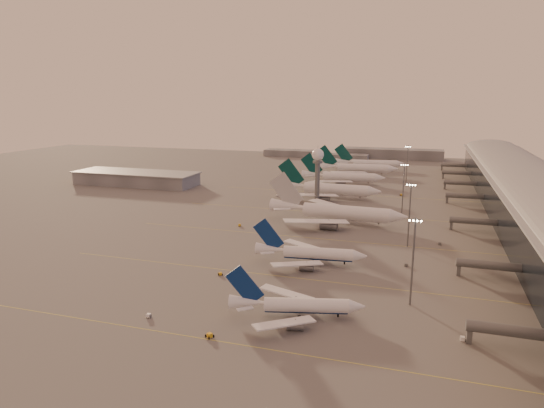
% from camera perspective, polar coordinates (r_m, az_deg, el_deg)
% --- Properties ---
extents(ground, '(700.00, 700.00, 0.00)m').
position_cam_1_polar(ground, '(154.47, -6.38, -9.00)').
color(ground, '#5C5A5A').
rests_on(ground, ground).
extents(taxiway_markings, '(180.00, 185.25, 0.02)m').
position_cam_1_polar(taxiway_markings, '(197.43, 8.37, -4.22)').
color(taxiway_markings, gold).
rests_on(taxiway_markings, ground).
extents(terminal, '(57.00, 362.00, 23.04)m').
position_cam_1_polar(terminal, '(250.02, 28.50, 0.41)').
color(terminal, black).
rests_on(terminal, ground).
extents(hangar, '(82.00, 27.00, 8.50)m').
position_cam_1_polar(hangar, '(329.10, -15.67, 2.96)').
color(hangar, slate).
rests_on(hangar, ground).
extents(radar_tower, '(6.40, 6.40, 31.10)m').
position_cam_1_polar(radar_tower, '(259.15, 5.39, 4.61)').
color(radar_tower, slate).
rests_on(radar_tower, ground).
extents(mast_a, '(3.60, 0.56, 25.00)m').
position_cam_1_polar(mast_a, '(137.68, 16.25, -6.08)').
color(mast_a, slate).
rests_on(mast_a, ground).
extents(mast_b, '(3.60, 0.56, 25.00)m').
position_cam_1_polar(mast_b, '(190.77, 15.87, -0.90)').
color(mast_b, slate).
rests_on(mast_b, ground).
extents(mast_c, '(3.60, 0.56, 25.00)m').
position_cam_1_polar(mast_c, '(244.80, 15.19, 2.05)').
color(mast_c, slate).
rests_on(mast_c, ground).
extents(mast_d, '(3.60, 0.56, 25.00)m').
position_cam_1_polar(mast_d, '(333.80, 15.61, 4.73)').
color(mast_d, slate).
rests_on(mast_d, ground).
extents(distant_horizon, '(165.00, 37.50, 9.00)m').
position_cam_1_polar(distant_horizon, '(462.53, 10.56, 5.81)').
color(distant_horizon, slate).
rests_on(distant_horizon, ground).
extents(narrowbody_near, '(35.64, 28.09, 14.18)m').
position_cam_1_polar(narrowbody_near, '(128.96, 2.90, -12.06)').
color(narrowbody_near, white).
rests_on(narrowbody_near, ground).
extents(narrowbody_mid, '(39.47, 31.37, 15.44)m').
position_cam_1_polar(narrowbody_mid, '(168.25, 4.52, -5.99)').
color(narrowbody_mid, white).
rests_on(narrowbody_mid, ground).
extents(widebody_white, '(63.85, 51.08, 22.45)m').
position_cam_1_polar(widebody_white, '(221.90, 7.64, -1.28)').
color(widebody_white, white).
rests_on(widebody_white, ground).
extents(greentail_a, '(59.85, 48.31, 21.73)m').
position_cam_1_polar(greentail_a, '(277.10, 6.74, 1.51)').
color(greentail_a, white).
rests_on(greentail_a, ground).
extents(greentail_b, '(55.59, 44.74, 20.19)m').
position_cam_1_polar(greentail_b, '(322.40, 8.38, 2.97)').
color(greentail_b, white).
rests_on(greentail_b, ground).
extents(greentail_c, '(59.57, 47.92, 21.64)m').
position_cam_1_polar(greentail_c, '(361.58, 9.98, 3.99)').
color(greentail_c, white).
rests_on(greentail_c, ground).
extents(greentail_d, '(55.28, 44.40, 20.12)m').
position_cam_1_polar(greentail_d, '(390.82, 11.47, 4.52)').
color(greentail_d, white).
rests_on(greentail_d, ground).
extents(gsv_truck_a, '(5.42, 2.23, 2.15)m').
position_cam_1_polar(gsv_truck_a, '(133.36, -14.16, -12.42)').
color(gsv_truck_a, white).
rests_on(gsv_truck_a, ground).
extents(gsv_tug_near, '(3.76, 4.32, 1.06)m').
position_cam_1_polar(gsv_tug_near, '(121.09, -7.35, -15.10)').
color(gsv_tug_near, gold).
rests_on(gsv_tug_near, ground).
extents(gsv_catering_a, '(4.98, 2.41, 4.07)m').
position_cam_1_polar(gsv_catering_a, '(126.50, 21.66, -13.92)').
color(gsv_catering_a, white).
rests_on(gsv_catering_a, ground).
extents(gsv_tug_mid, '(3.35, 3.71, 0.91)m').
position_cam_1_polar(gsv_tug_mid, '(158.88, -6.10, -8.19)').
color(gsv_tug_mid, gold).
rests_on(gsv_tug_mid, ground).
extents(gsv_truck_b, '(5.50, 2.27, 2.18)m').
position_cam_1_polar(gsv_truck_b, '(171.85, 15.65, -6.75)').
color(gsv_truck_b, '#56585B').
rests_on(gsv_truck_b, ground).
extents(gsv_truck_c, '(5.82, 3.85, 2.21)m').
position_cam_1_polar(gsv_truck_c, '(215.79, -3.73, -2.35)').
color(gsv_truck_c, gold).
rests_on(gsv_truck_c, ground).
extents(gsv_catering_b, '(5.14, 2.56, 4.16)m').
position_cam_1_polar(gsv_catering_b, '(199.47, 19.23, -4.01)').
color(gsv_catering_b, '#56585B').
rests_on(gsv_catering_b, ground).
extents(gsv_truck_d, '(3.88, 5.65, 2.15)m').
position_cam_1_polar(gsv_truck_d, '(279.53, 0.59, 1.12)').
color(gsv_truck_d, white).
rests_on(gsv_truck_d, ground).
extents(gsv_tug_hangar, '(4.14, 3.41, 1.02)m').
position_cam_1_polar(gsv_tug_hangar, '(291.24, 14.99, 1.04)').
color(gsv_tug_hangar, gold).
rests_on(gsv_tug_hangar, ground).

